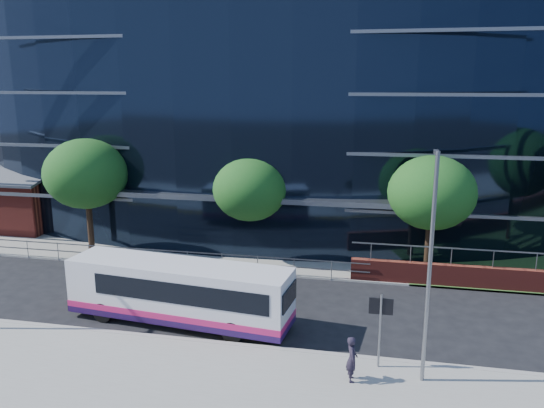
% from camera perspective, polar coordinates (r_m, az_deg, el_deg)
% --- Properties ---
extents(ground, '(200.00, 200.00, 0.00)m').
position_cam_1_polar(ground, '(22.41, -0.59, -14.24)').
color(ground, black).
rests_on(ground, ground).
extents(kerb, '(80.00, 0.25, 0.16)m').
position_cam_1_polar(kerb, '(21.51, -1.17, -15.24)').
color(kerb, gray).
rests_on(kerb, ground).
extents(yellow_line_outer, '(80.00, 0.08, 0.01)m').
position_cam_1_polar(yellow_line_outer, '(21.72, -1.05, -15.17)').
color(yellow_line_outer, gold).
rests_on(yellow_line_outer, ground).
extents(yellow_line_inner, '(80.00, 0.08, 0.01)m').
position_cam_1_polar(yellow_line_inner, '(21.84, -0.96, -14.99)').
color(yellow_line_inner, gold).
rests_on(yellow_line_inner, ground).
extents(far_forecourt, '(50.00, 8.00, 0.10)m').
position_cam_1_polar(far_forecourt, '(33.72, -6.67, -4.68)').
color(far_forecourt, gray).
rests_on(far_forecourt, ground).
extents(glass_office, '(44.00, 23.10, 16.00)m').
position_cam_1_polar(glass_office, '(41.20, 0.04, 9.91)').
color(glass_office, black).
rests_on(glass_office, ground).
extents(brick_pavilion, '(8.60, 6.66, 4.40)m').
position_cam_1_polar(brick_pavilion, '(42.92, -26.39, 0.49)').
color(brick_pavilion, maroon).
rests_on(brick_pavilion, ground).
extents(guard_railings, '(24.00, 0.05, 1.10)m').
position_cam_1_polar(guard_railings, '(30.64, -12.61, -5.24)').
color(guard_railings, slate).
rests_on(guard_railings, ground).
extents(street_sign, '(0.85, 0.09, 2.80)m').
position_cam_1_polar(street_sign, '(19.64, 11.60, -11.67)').
color(street_sign, slate).
rests_on(street_sign, pavement_near).
extents(tree_far_a, '(4.95, 4.95, 6.98)m').
position_cam_1_polar(tree_far_a, '(33.69, -19.37, 3.08)').
color(tree_far_a, black).
rests_on(tree_far_a, ground).
extents(tree_far_b, '(4.29, 4.29, 6.05)m').
position_cam_1_polar(tree_far_b, '(30.46, -2.38, 1.57)').
color(tree_far_b, black).
rests_on(tree_far_b, ground).
extents(tree_far_c, '(4.62, 4.62, 6.51)m').
position_cam_1_polar(tree_far_c, '(29.17, 16.81, 1.15)').
color(tree_far_c, black).
rests_on(tree_far_c, ground).
extents(streetlight_east, '(0.15, 0.77, 8.00)m').
position_cam_1_polar(streetlight_east, '(18.34, 16.64, -6.07)').
color(streetlight_east, slate).
rests_on(streetlight_east, pavement_near).
extents(city_bus, '(10.11, 3.36, 2.68)m').
position_cam_1_polar(city_bus, '(23.47, -9.78, -9.30)').
color(city_bus, silver).
rests_on(city_bus, ground).
extents(pedestrian, '(0.49, 0.65, 1.62)m').
position_cam_1_polar(pedestrian, '(19.19, 8.59, -16.15)').
color(pedestrian, black).
rests_on(pedestrian, pavement_near).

